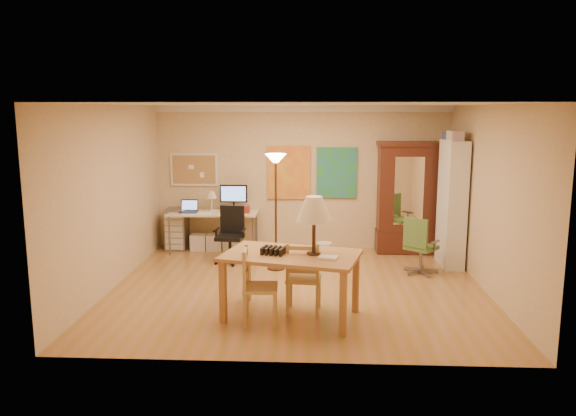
{
  "coord_description": "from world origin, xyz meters",
  "views": [
    {
      "loc": [
        0.25,
        -8.03,
        2.64
      ],
      "look_at": [
        -0.16,
        0.3,
        1.16
      ],
      "focal_mm": 35.0,
      "sensor_mm": 36.0,
      "label": 1
    }
  ],
  "objects_px": {
    "computer_desk": "(216,227)",
    "office_chair_black": "(231,247)",
    "dining_table": "(299,242)",
    "armoire": "(406,205)",
    "bookshelf": "(452,204)",
    "office_chair_green": "(420,259)"
  },
  "relations": [
    {
      "from": "office_chair_green",
      "to": "bookshelf",
      "type": "height_order",
      "value": "bookshelf"
    },
    {
      "from": "office_chair_green",
      "to": "bookshelf",
      "type": "relative_size",
      "value": 0.44
    },
    {
      "from": "dining_table",
      "to": "armoire",
      "type": "height_order",
      "value": "armoire"
    },
    {
      "from": "armoire",
      "to": "bookshelf",
      "type": "height_order",
      "value": "bookshelf"
    },
    {
      "from": "dining_table",
      "to": "office_chair_black",
      "type": "xyz_separation_m",
      "value": [
        -1.27,
        2.58,
        -0.74
      ]
    },
    {
      "from": "dining_table",
      "to": "office_chair_green",
      "type": "bearing_deg",
      "value": 46.9
    },
    {
      "from": "bookshelf",
      "to": "office_chair_green",
      "type": "bearing_deg",
      "value": -137.34
    },
    {
      "from": "dining_table",
      "to": "bookshelf",
      "type": "distance_m",
      "value": 3.58
    },
    {
      "from": "dining_table",
      "to": "computer_desk",
      "type": "relative_size",
      "value": 1.14
    },
    {
      "from": "dining_table",
      "to": "bookshelf",
      "type": "height_order",
      "value": "bookshelf"
    },
    {
      "from": "office_chair_black",
      "to": "armoire",
      "type": "xyz_separation_m",
      "value": [
        3.14,
        0.85,
        0.63
      ]
    },
    {
      "from": "armoire",
      "to": "dining_table",
      "type": "bearing_deg",
      "value": -118.65
    },
    {
      "from": "office_chair_black",
      "to": "bookshelf",
      "type": "height_order",
      "value": "bookshelf"
    },
    {
      "from": "office_chair_green",
      "to": "armoire",
      "type": "xyz_separation_m",
      "value": [
        -0.01,
        1.41,
        0.64
      ]
    },
    {
      "from": "bookshelf",
      "to": "computer_desk",
      "type": "bearing_deg",
      "value": 169.43
    },
    {
      "from": "computer_desk",
      "to": "bookshelf",
      "type": "bearing_deg",
      "value": -10.57
    },
    {
      "from": "office_chair_black",
      "to": "office_chair_green",
      "type": "distance_m",
      "value": 3.21
    },
    {
      "from": "armoire",
      "to": "computer_desk",
      "type": "bearing_deg",
      "value": -178.68
    },
    {
      "from": "computer_desk",
      "to": "armoire",
      "type": "bearing_deg",
      "value": 1.32
    },
    {
      "from": "bookshelf",
      "to": "office_chair_black",
      "type": "bearing_deg",
      "value": 179.96
    },
    {
      "from": "computer_desk",
      "to": "office_chair_black",
      "type": "bearing_deg",
      "value": -63.26
    },
    {
      "from": "office_chair_black",
      "to": "armoire",
      "type": "relative_size",
      "value": 0.47
    }
  ]
}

